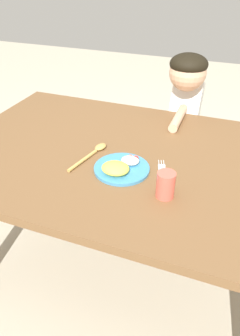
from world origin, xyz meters
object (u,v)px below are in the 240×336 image
(spoon, at_px, (93,153))
(fork, at_px, (163,177))
(plate, at_px, (121,167))
(drinking_cup, at_px, (166,185))
(person, at_px, (183,127))

(spoon, bearing_deg, fork, -88.31)
(plate, relative_size, drinking_cup, 2.25)
(plate, height_order, person, person)
(plate, relative_size, spoon, 0.90)
(plate, xyz_separation_m, spoon, (-0.14, 0.07, -0.01))
(plate, xyz_separation_m, fork, (0.15, 0.01, -0.01))
(fork, height_order, person, person)
(fork, relative_size, drinking_cup, 2.31)
(plate, distance_m, drinking_cup, 0.20)
(drinking_cup, xyz_separation_m, person, (-0.07, 0.75, -0.16))
(drinking_cup, bearing_deg, fork, 107.80)
(fork, height_order, drinking_cup, drinking_cup)
(drinking_cup, relative_size, person, 0.09)
(person, bearing_deg, fork, 93.86)
(spoon, height_order, person, person)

